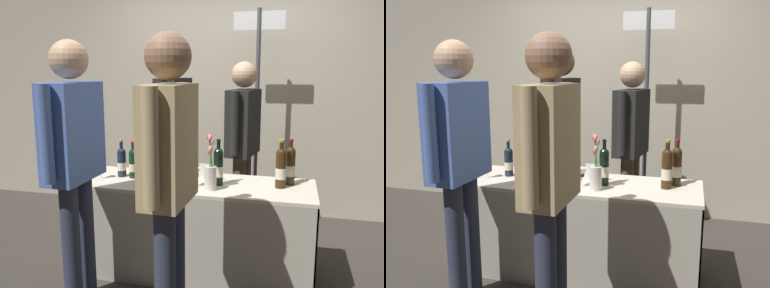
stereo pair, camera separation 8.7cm
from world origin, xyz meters
TOP-DOWN VIEW (x-y plane):
  - ground_plane at (0.00, 0.00)m, footprint 12.00×12.00m
  - back_partition at (0.00, 1.57)m, footprint 7.53×0.12m
  - tasting_table at (0.00, 0.00)m, footprint 1.86×0.63m
  - featured_wine_bottle at (0.67, 0.02)m, footprint 0.08×0.08m
  - display_bottle_0 at (-0.32, -0.15)m, footprint 0.07×0.07m
  - display_bottle_1 at (-0.49, 0.01)m, footprint 0.08×0.08m
  - display_bottle_2 at (0.21, -0.02)m, footprint 0.07×0.07m
  - display_bottle_3 at (0.73, 0.13)m, footprint 0.08×0.08m
  - display_bottle_4 at (-0.16, 0.11)m, footprint 0.07×0.07m
  - display_bottle_5 at (-0.15, -0.07)m, footprint 0.07×0.07m
  - display_bottle_6 at (-0.60, 0.03)m, footprint 0.07×0.07m
  - wine_glass_near_vendor at (0.06, -0.10)m, footprint 0.08×0.08m
  - wine_glass_mid at (-0.74, -0.07)m, footprint 0.07×0.07m
  - flower_vase at (0.18, -0.16)m, footprint 0.09×0.09m
  - brochure_stand at (0.11, 0.09)m, footprint 0.15×0.02m
  - vendor_presenter at (-0.32, 0.58)m, footprint 0.26×0.56m
  - vendor_assistant at (0.30, 0.70)m, footprint 0.28×0.60m
  - taster_foreground_right at (0.10, -0.90)m, footprint 0.25×0.59m
  - taster_foreground_left at (-0.63, -0.62)m, footprint 0.24×0.63m
  - booth_signpost at (0.38, 1.12)m, footprint 0.49×0.04m

SIDE VIEW (x-z plane):
  - ground_plane at x=0.00m, z-range 0.00..0.00m
  - tasting_table at x=0.00m, z-range 0.14..0.88m
  - brochure_stand at x=0.11m, z-range 0.74..0.87m
  - wine_glass_near_vendor at x=0.06m, z-range 0.77..0.91m
  - wine_glass_mid at x=-0.74m, z-range 0.77..0.92m
  - display_bottle_6 at x=-0.60m, z-range 0.71..1.02m
  - display_bottle_1 at x=-0.49m, z-range 0.72..1.01m
  - display_bottle_0 at x=-0.32m, z-range 0.71..1.02m
  - flower_vase at x=0.18m, z-range 0.67..1.08m
  - display_bottle_5 at x=-0.15m, z-range 0.72..1.05m
  - display_bottle_2 at x=0.21m, z-range 0.71..1.06m
  - display_bottle_4 at x=-0.16m, z-range 0.71..1.06m
  - display_bottle_3 at x=0.73m, z-range 0.72..1.06m
  - featured_wine_bottle at x=0.67m, z-range 0.71..1.07m
  - vendor_assistant at x=0.30m, z-range 0.17..1.84m
  - vendor_presenter at x=-0.32m, z-range 0.19..1.97m
  - taster_foreground_right at x=0.10m, z-range 0.19..1.98m
  - taster_foreground_left at x=-0.63m, z-range 0.20..1.98m
  - booth_signpost at x=0.38m, z-range 0.24..2.42m
  - back_partition at x=0.00m, z-range 0.00..3.02m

